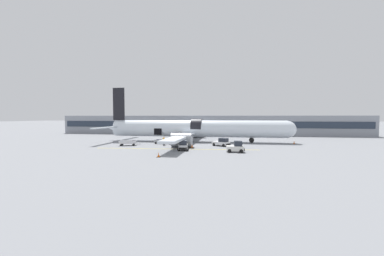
% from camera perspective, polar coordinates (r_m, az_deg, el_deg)
% --- Properties ---
extents(ground_plane, '(500.00, 500.00, 0.00)m').
position_cam_1_polar(ground_plane, '(44.32, -0.60, -4.35)').
color(ground_plane, gray).
extents(apron_marking_line, '(27.80, 2.33, 0.01)m').
position_cam_1_polar(apron_marking_line, '(40.14, -3.87, -5.09)').
color(apron_marking_line, yellow).
rests_on(apron_marking_line, ground_plane).
extents(terminal_strip, '(92.93, 12.84, 5.77)m').
position_cam_1_polar(terminal_strip, '(76.31, 3.68, 0.81)').
color(terminal_strip, gray).
rests_on(terminal_strip, ground_plane).
extents(airplane, '(41.60, 38.84, 12.12)m').
position_cam_1_polar(airplane, '(51.55, 0.55, -0.27)').
color(airplane, silver).
rests_on(airplane, ground_plane).
extents(baggage_tug_lead, '(3.55, 2.98, 1.50)m').
position_cam_1_polar(baggage_tug_lead, '(44.30, 7.20, -3.52)').
color(baggage_tug_lead, white).
rests_on(baggage_tug_lead, ground_plane).
extents(baggage_tug_mid, '(2.28, 3.33, 1.63)m').
position_cam_1_polar(baggage_tug_mid, '(38.71, -2.17, -4.34)').
color(baggage_tug_mid, white).
rests_on(baggage_tug_mid, ground_plane).
extents(baggage_tug_rear, '(2.82, 2.11, 1.73)m').
position_cam_1_polar(baggage_tug_rear, '(37.16, 10.57, -4.64)').
color(baggage_tug_rear, silver).
rests_on(baggage_tug_rear, ground_plane).
extents(baggage_cart_loading, '(3.60, 2.10, 0.96)m').
position_cam_1_polar(baggage_cart_loading, '(48.15, -7.36, -3.29)').
color(baggage_cart_loading, '#999BA0').
rests_on(baggage_cart_loading, ground_plane).
extents(baggage_cart_queued, '(4.11, 2.35, 0.97)m').
position_cam_1_polar(baggage_cart_queued, '(46.40, -15.27, -3.53)').
color(baggage_cart_queued, silver).
rests_on(baggage_cart_queued, ground_plane).
extents(ground_crew_loader_a, '(0.50, 0.59, 1.70)m').
position_cam_1_polar(ground_crew_loader_a, '(45.36, -2.66, -3.05)').
color(ground_crew_loader_a, black).
rests_on(ground_crew_loader_a, ground_plane).
extents(ground_crew_loader_b, '(0.61, 0.58, 1.84)m').
position_cam_1_polar(ground_crew_loader_b, '(47.07, -2.85, -2.74)').
color(ground_crew_loader_b, black).
rests_on(ground_crew_loader_b, ground_plane).
extents(ground_crew_driver, '(0.53, 0.53, 1.67)m').
position_cam_1_polar(ground_crew_driver, '(45.36, -6.83, -3.09)').
color(ground_crew_driver, black).
rests_on(ground_crew_driver, ground_plane).
extents(suitcase_on_tarmac_upright, '(0.47, 0.23, 0.64)m').
position_cam_1_polar(suitcase_on_tarmac_upright, '(46.50, -5.37, -3.69)').
color(suitcase_on_tarmac_upright, '#2D2D33').
rests_on(suitcase_on_tarmac_upright, ground_plane).
extents(safety_cone_nose, '(0.48, 0.48, 0.58)m').
position_cam_1_polar(safety_cone_nose, '(51.85, 23.52, -3.24)').
color(safety_cone_nose, black).
rests_on(safety_cone_nose, ground_plane).
extents(safety_cone_engine_left, '(0.52, 0.52, 0.62)m').
position_cam_1_polar(safety_cone_engine_left, '(32.39, -8.12, -6.51)').
color(safety_cone_engine_left, black).
rests_on(safety_cone_engine_left, ground_plane).
extents(safety_cone_wingtip, '(0.64, 0.64, 0.58)m').
position_cam_1_polar(safety_cone_wingtip, '(41.78, -0.02, -4.41)').
color(safety_cone_wingtip, black).
rests_on(safety_cone_wingtip, ground_plane).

